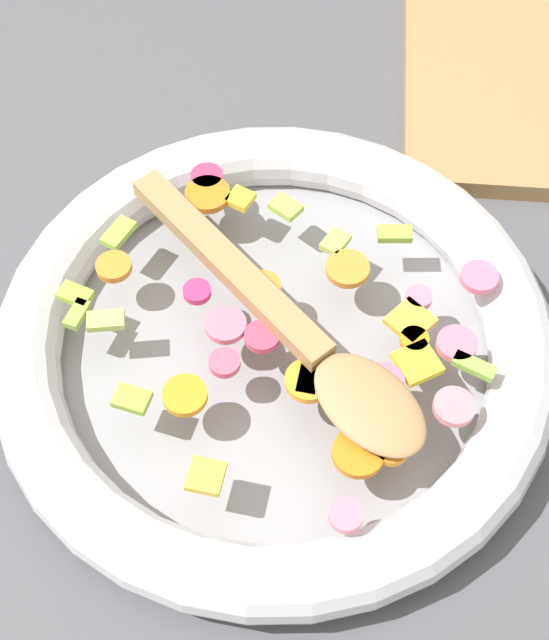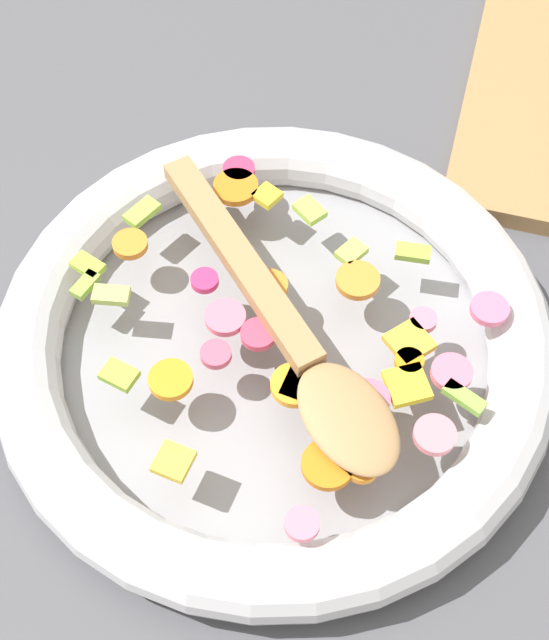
# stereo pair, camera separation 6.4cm
# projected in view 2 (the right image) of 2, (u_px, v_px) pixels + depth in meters

# --- Properties ---
(ground_plane) EXTENTS (4.00, 4.00, 0.00)m
(ground_plane) POSITION_uv_depth(u_px,v_px,m) (275.00, 356.00, 0.68)
(ground_plane) COLOR #4C4C51
(skillet) EXTENTS (0.41, 0.41, 0.05)m
(skillet) POSITION_uv_depth(u_px,v_px,m) (275.00, 341.00, 0.66)
(skillet) COLOR gray
(skillet) RESTS_ON ground_plane
(chopped_vegetables) EXTENTS (0.30, 0.33, 0.01)m
(chopped_vegetables) POSITION_uv_depth(u_px,v_px,m) (295.00, 328.00, 0.63)
(chopped_vegetables) COLOR orange
(chopped_vegetables) RESTS_ON skillet
(wooden_spoon) EXTENTS (0.24, 0.24, 0.01)m
(wooden_spoon) POSITION_uv_depth(u_px,v_px,m) (293.00, 337.00, 0.61)
(wooden_spoon) COLOR #A87F51
(wooden_spoon) RESTS_ON chopped_vegetables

